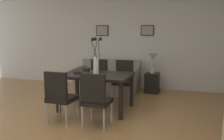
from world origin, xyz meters
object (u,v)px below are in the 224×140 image
at_px(dining_table, 96,78).
at_px(bowl_near_left, 77,73).
at_px(dining_chair_far_left, 95,97).
at_px(centerpiece_vase, 96,60).
at_px(sofa, 108,79).
at_px(dining_chair_near_left, 60,95).
at_px(table_lamp, 153,59).
at_px(dining_chair_far_right, 124,78).
at_px(side_table, 152,83).
at_px(framed_picture_left, 102,31).
at_px(bowl_near_right, 86,70).
at_px(dining_chair_near_right, 97,76).
at_px(framed_picture_center, 147,30).

height_order(dining_table, bowl_near_left, bowl_near_left).
relative_size(dining_chair_far_left, centerpiece_vase, 1.25).
bearing_deg(dining_chair_far_left, sofa, 104.41).
relative_size(dining_chair_near_left, table_lamp, 1.80).
relative_size(bowl_near_left, sofa, 0.10).
bearing_deg(dining_chair_far_right, dining_chair_near_left, -109.99).
relative_size(dining_chair_near_left, dining_chair_far_right, 1.00).
distance_m(side_table, framed_picture_left, 2.12).
bearing_deg(bowl_near_right, framed_picture_left, 99.98).
distance_m(dining_chair_far_right, table_lamp, 1.06).
bearing_deg(bowl_near_left, dining_chair_near_left, -90.79).
relative_size(dining_table, side_table, 2.69).
xyz_separation_m(dining_table, framed_picture_left, (-0.66, 2.18, 0.97)).
height_order(dining_table, bowl_near_right, bowl_near_right).
height_order(dining_chair_near_left, side_table, dining_chair_near_left).
xyz_separation_m(dining_chair_near_right, bowl_near_left, (0.00, -1.10, 0.27)).
xyz_separation_m(bowl_near_left, framed_picture_left, (-0.35, 2.39, 0.84)).
relative_size(dining_chair_far_right, bowl_near_right, 5.41).
xyz_separation_m(bowl_near_right, sofa, (-0.02, 1.48, -0.50)).
distance_m(dining_table, sofa, 1.77).
xyz_separation_m(dining_chair_near_left, framed_picture_left, (-0.34, 3.07, 1.11)).
bearing_deg(dining_chair_far_left, dining_chair_near_left, -178.26).
distance_m(bowl_near_left, framed_picture_left, 2.56).
bearing_deg(dining_table, table_lamp, 62.59).
bearing_deg(dining_chair_far_left, dining_chair_near_right, 110.26).
bearing_deg(dining_chair_far_left, centerpiece_vase, 110.54).
height_order(dining_chair_far_right, sofa, dining_chair_far_right).
distance_m(dining_chair_near_left, framed_picture_center, 3.41).
bearing_deg(dining_chair_far_left, dining_chair_far_right, 89.90).
distance_m(dining_chair_near_right, table_lamp, 1.52).
height_order(dining_chair_near_left, bowl_near_left, dining_chair_near_left).
height_order(dining_table, framed_picture_left, framed_picture_left).
bearing_deg(table_lamp, dining_chair_far_left, -102.25).
bearing_deg(framed_picture_left, bowl_near_right, -80.02).
bearing_deg(bowl_near_right, side_table, 51.26).
height_order(dining_table, dining_chair_far_right, dining_chair_far_right).
xyz_separation_m(side_table, framed_picture_center, (-0.23, 0.46, 1.36)).
xyz_separation_m(dining_table, dining_chair_far_left, (0.33, -0.87, -0.14)).
xyz_separation_m(centerpiece_vase, bowl_near_right, (-0.32, 0.22, -0.24)).
bearing_deg(dining_chair_far_right, dining_chair_far_left, -90.10).
bearing_deg(dining_chair_near_right, table_lamp, 34.74).
relative_size(dining_table, framed_picture_center, 3.84).
relative_size(dining_chair_near_left, bowl_near_left, 5.41).
bearing_deg(bowl_near_left, framed_picture_center, 67.84).
height_order(dining_chair_near_right, side_table, dining_chair_near_right).
bearing_deg(bowl_near_left, dining_chair_far_left, -45.60).
bearing_deg(dining_chair_near_left, framed_picture_left, 96.24).
bearing_deg(table_lamp, dining_chair_near_left, -114.95).
distance_m(bowl_near_left, table_lamp, 2.29).
height_order(dining_chair_near_right, framed_picture_center, framed_picture_center).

